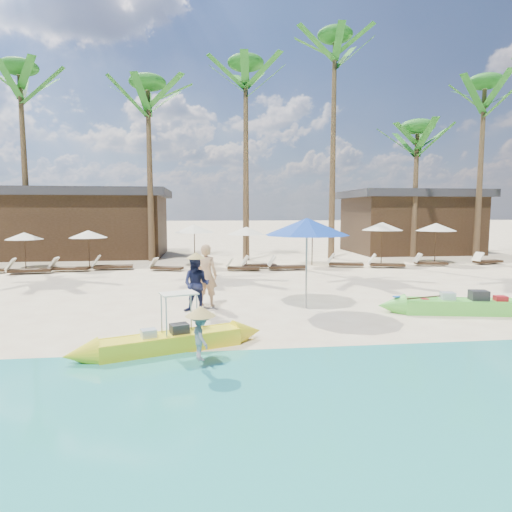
{
  "coord_description": "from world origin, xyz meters",
  "views": [
    {
      "loc": [
        -0.28,
        -11.08,
        2.89
      ],
      "look_at": [
        1.3,
        2.0,
        1.5
      ],
      "focal_mm": 30.0,
      "sensor_mm": 36.0,
      "label": 1
    }
  ],
  "objects": [
    {
      "name": "palm_3",
      "position": [
        -3.36,
        14.27,
        8.58
      ],
      "size": [
        2.08,
        2.08,
        10.52
      ],
      "color": "brown",
      "rests_on": "ground"
    },
    {
      "name": "lounger_7_left",
      "position": [
        3.62,
        9.4,
        0.22
      ],
      "size": [
        1.91,
        0.6,
        0.65
      ],
      "rotation": [
        0.0,
        0.0,
        -0.01
      ],
      "color": "#362416",
      "rests_on": "ground"
    },
    {
      "name": "resort_parasol_4",
      "position": [
        -6.09,
        11.21,
        1.74
      ],
      "size": [
        1.87,
        1.87,
        1.93
      ],
      "color": "#362416",
      "rests_on": "ground"
    },
    {
      "name": "blue_umbrella",
      "position": [
        2.71,
        1.24,
        2.43
      ],
      "size": [
        2.5,
        2.5,
        2.69
      ],
      "color": "#99999E",
      "rests_on": "ground"
    },
    {
      "name": "lounger_7_right",
      "position": [
        6.84,
        10.2,
        0.21
      ],
      "size": [
        1.91,
        0.94,
        0.62
      ],
      "rotation": [
        0.0,
        0.0,
        -0.22
      ],
      "color": "#362416",
      "rests_on": "ground"
    },
    {
      "name": "resort_parasol_6",
      "position": [
        1.85,
        10.75,
        1.89
      ],
      "size": [
        2.03,
        2.03,
        2.09
      ],
      "color": "#362416",
      "rests_on": "ground"
    },
    {
      "name": "yellow_canoe",
      "position": [
        -1.0,
        -2.3,
        0.2
      ],
      "size": [
        4.47,
        1.81,
        1.2
      ],
      "rotation": [
        0.0,
        0.0,
        0.34
      ],
      "color": "yellow",
      "rests_on": "ground"
    },
    {
      "name": "green_canoe",
      "position": [
        6.95,
        -0.02,
        0.23
      ],
      "size": [
        5.23,
        1.33,
        0.67
      ],
      "rotation": [
        0.0,
        0.0,
        -0.19
      ],
      "color": "#5AD942",
      "rests_on": "ground"
    },
    {
      "name": "ground",
      "position": [
        0.0,
        0.0,
        0.0
      ],
      "size": [
        240.0,
        240.0,
        0.0
      ],
      "primitive_type": "plane",
      "color": "#FCE9BA",
      "rests_on": "ground"
    },
    {
      "name": "lounger_6_left",
      "position": [
        2.33,
        10.17,
        0.2
      ],
      "size": [
        1.81,
        0.7,
        0.6
      ],
      "rotation": [
        0.0,
        0.0,
        0.09
      ],
      "color": "#362416",
      "rests_on": "ground"
    },
    {
      "name": "palm_6",
      "position": [
        12.84,
        14.52,
        7.05
      ],
      "size": [
        2.08,
        2.08,
        8.51
      ],
      "color": "brown",
      "rests_on": "ground"
    },
    {
      "name": "resort_parasol_9",
      "position": [
        12.37,
        11.08,
        2.02
      ],
      "size": [
        2.17,
        2.17,
        2.24
      ],
      "color": "#362416",
      "rests_on": "ground"
    },
    {
      "name": "resort_parasol_5",
      "position": [
        -0.82,
        11.43,
        1.98
      ],
      "size": [
        2.14,
        2.14,
        2.2
      ],
      "color": "#362416",
      "rests_on": "ground"
    },
    {
      "name": "lounger_9_left",
      "position": [
        11.48,
        10.1,
        0.19
      ],
      "size": [
        1.77,
        0.77,
        0.58
      ],
      "rotation": [
        0.0,
        0.0,
        -0.15
      ],
      "color": "#362416",
      "rests_on": "ground"
    },
    {
      "name": "lounger_4_left",
      "position": [
        -6.83,
        10.15,
        0.21
      ],
      "size": [
        1.83,
        0.62,
        0.62
      ],
      "rotation": [
        0.0,
        0.0,
        -0.04
      ],
      "color": "#362416",
      "rests_on": "ground"
    },
    {
      "name": "resort_parasol_7",
      "position": [
        5.41,
        11.11,
        1.97
      ],
      "size": [
        2.12,
        2.12,
        2.19
      ],
      "color": "#362416",
      "rests_on": "ground"
    },
    {
      "name": "palm_5",
      "position": [
        7.45,
        14.38,
        10.82
      ],
      "size": [
        2.08,
        2.08,
        13.6
      ],
      "color": "brown",
      "rests_on": "ground"
    },
    {
      "name": "tourist",
      "position": [
        -0.25,
        1.86,
        0.95
      ],
      "size": [
        0.8,
        0.64,
        1.9
      ],
      "primitive_type": "imported",
      "rotation": [
        0.0,
        0.0,
        2.84
      ],
      "color": "tan",
      "rests_on": "ground"
    },
    {
      "name": "palm_7",
      "position": [
        16.57,
        13.68,
        8.99
      ],
      "size": [
        2.08,
        2.08,
        11.08
      ],
      "color": "brown",
      "rests_on": "ground"
    },
    {
      "name": "palm_2",
      "position": [
        -10.45,
        15.08,
        9.18
      ],
      "size": [
        2.08,
        2.08,
        11.33
      ],
      "color": "brown",
      "rests_on": "ground"
    },
    {
      "name": "lounger_4_right",
      "position": [
        -4.91,
        10.51,
        0.22
      ],
      "size": [
        1.95,
        0.75,
        0.65
      ],
      "rotation": [
        0.0,
        0.0,
        0.09
      ],
      "color": "#362416",
      "rests_on": "ground"
    },
    {
      "name": "pavilion_east",
      "position": [
        14.0,
        17.5,
        2.2
      ],
      "size": [
        8.8,
        6.6,
        4.3
      ],
      "color": "#362416",
      "rests_on": "ground"
    },
    {
      "name": "wet_sand_strip",
      "position": [
        0.0,
        -5.0,
        0.0
      ],
      "size": [
        240.0,
        4.5,
        0.01
      ],
      "primitive_type": "cube",
      "color": "tan",
      "rests_on": "ground"
    },
    {
      "name": "lounger_5_left",
      "position": [
        -2.24,
        9.93,
        0.18
      ],
      "size": [
        1.7,
        0.99,
        0.55
      ],
      "rotation": [
        0.0,
        0.0,
        -0.32
      ],
      "color": "#362416",
      "rests_on": "ground"
    },
    {
      "name": "lounger_3_right",
      "position": [
        -8.45,
        9.58,
        0.22
      ],
      "size": [
        1.99,
        0.88,
        0.65
      ],
      "rotation": [
        0.0,
        0.0,
        0.15
      ],
      "color": "#362416",
      "rests_on": "ground"
    },
    {
      "name": "lounger_8_left",
      "position": [
        8.85,
        9.69,
        0.21
      ],
      "size": [
        1.9,
        1.07,
        0.62
      ],
      "rotation": [
        0.0,
        0.0,
        -0.3
      ],
      "color": "#362416",
      "rests_on": "ground"
    },
    {
      "name": "pavilion_west",
      "position": [
        -8.0,
        17.5,
        2.19
      ],
      "size": [
        10.8,
        6.6,
        4.3
      ],
      "color": "#362416",
      "rests_on": "ground"
    },
    {
      "name": "lounger_6_right",
      "position": [
        1.46,
        9.43,
        0.18
      ],
      "size": [
        1.7,
        0.82,
        0.55
      ],
      "rotation": [
        0.0,
        0.0,
        -0.21
      ],
      "color": "#362416",
      "rests_on": "ground"
    },
    {
      "name": "lounger_9_right",
      "position": [
        14.98,
        10.41,
        0.2
      ],
      "size": [
        1.83,
        0.92,
        0.6
      ],
      "rotation": [
        0.0,
        0.0,
        0.23
      ],
      "color": "#362416",
      "rests_on": "ground"
    },
    {
      "name": "palm_4",
      "position": [
        2.15,
        14.01,
        9.45
      ],
      "size": [
        2.08,
        2.08,
        11.7
      ],
      "color": "brown",
      "rests_on": "ground"
    },
    {
      "name": "vendor_green",
      "position": [
        -0.53,
        1.07,
        0.81
      ],
      "size": [
        0.93,
        0.81,
        1.61
      ],
      "primitive_type": "imported",
      "rotation": [
        0.0,
        0.0,
        -0.3
      ],
      "color": "#161B3D",
      "rests_on": "ground"
    },
    {
      "name": "vendor_yellow",
      "position": [
        -0.37,
        -3.46,
        0.62
      ],
      "size": [
        0.48,
        0.64,
        0.88
      ],
      "primitive_type": "imported",
      "rotation": [
        0.0,
        0.0,
        1.88
      ],
      "color": "gray",
      "rests_on": "ground"
    },
    {
      "name": "resort_parasol_8",
      "position": [
        9.41,
        11.39,
        2.06
      ],
      "size": [
        2.22,
        2.22,
        2.28
      ],
      "color": "#362416",
      "rests_on": "ground"
    },
    {
      "name": "resort_parasol_3",
      "position": [
        -9.28,
        11.56,
        1.65
      ],
      "size": [
        1.77,
        1.77,
        1.83
      ],
      "color": "#362416",
      "rests_on": "ground"
    }
  ]
}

